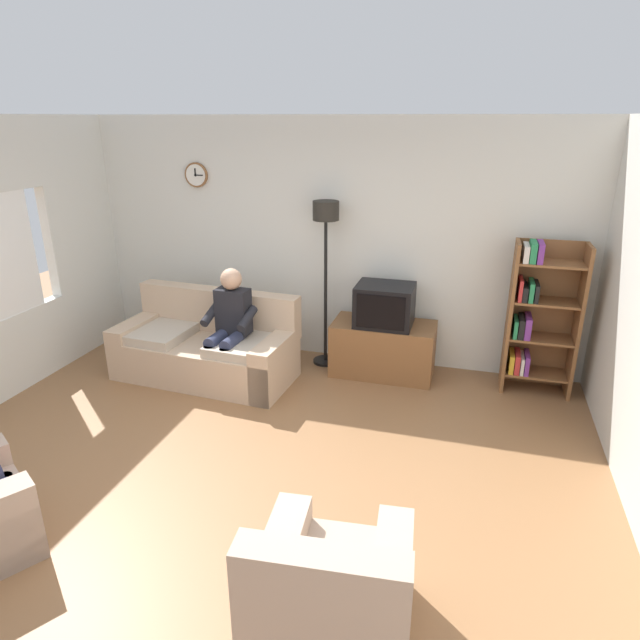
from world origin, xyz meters
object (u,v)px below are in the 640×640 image
couch (207,349)px  person_on_couch (229,322)px  bookshelf (537,316)px  armchair_near_bookshelf (332,599)px  tv (385,305)px  tv_stand (383,349)px  floor_lamp (326,239)px

couch → person_on_couch: person_on_couch is taller
bookshelf → armchair_near_bookshelf: 3.68m
tv → person_on_couch: bearing=-155.9°
tv → bookshelf: size_ratio=0.38×
couch → person_on_couch: bearing=-18.0°
tv_stand → bookshelf: 1.61m
bookshelf → person_on_couch: 3.12m
couch → bookshelf: size_ratio=1.25×
floor_lamp → couch: bearing=-149.4°
tv_stand → person_on_couch: 1.69m
armchair_near_bookshelf → person_on_couch: 3.25m
person_on_couch → armchair_near_bookshelf: bearing=-55.9°
couch → tv_stand: (1.83, 0.58, -0.02)m
tv_stand → bookshelf: size_ratio=0.71×
floor_lamp → person_on_couch: size_ratio=1.49×
bookshelf → floor_lamp: (-2.21, 0.03, 0.65)m
tv → armchair_near_bookshelf: size_ratio=0.63×
bookshelf → person_on_couch: bookshelf is taller
bookshelf → couch: bearing=-169.0°
couch → tv_stand: size_ratio=1.77×
armchair_near_bookshelf → couch: bearing=127.7°
person_on_couch → tv: bearing=24.1°
tv_stand → armchair_near_bookshelf: (0.32, -3.36, -0.00)m
bookshelf → floor_lamp: 2.31m
tv_stand → tv: 0.51m
armchair_near_bookshelf → floor_lamp: bearing=106.1°
bookshelf → tv_stand: bearing=-177.3°
couch → armchair_near_bookshelf: size_ratio=2.05×
armchair_near_bookshelf → tv: bearing=95.4°
couch → tv: bearing=16.9°
couch → tv: size_ratio=3.25×
tv_stand → armchair_near_bookshelf: armchair_near_bookshelf is taller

